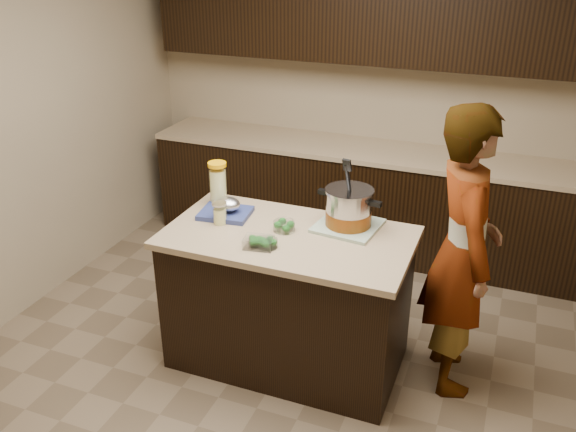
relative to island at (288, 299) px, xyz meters
name	(u,v)px	position (x,y,z in m)	size (l,w,h in m)	color
ground_plane	(288,358)	(0.00, 0.00, -0.45)	(4.00, 4.00, 0.00)	brown
room_shell	(288,98)	(0.00, 0.00, 1.26)	(4.04, 4.04, 2.72)	tan
back_cabinets	(365,142)	(0.00, 1.74, 0.49)	(3.60, 0.63, 2.33)	black
island	(288,299)	(0.00, 0.00, 0.00)	(1.46, 0.81, 0.90)	black
dish_towel	(348,226)	(0.30, 0.22, 0.46)	(0.36, 0.36, 0.02)	#51795A
stock_pot	(349,210)	(0.30, 0.22, 0.56)	(0.41, 0.33, 0.41)	#B7B7BC
lemonade_pitcher	(218,186)	(-0.58, 0.23, 0.58)	(0.12, 0.12, 0.29)	#E2DF8A
mason_jar	(220,214)	(-0.44, -0.01, 0.51)	(0.10, 0.10, 0.15)	#E2DF8A
broccoli_tub_left	(284,226)	(-0.04, 0.04, 0.48)	(0.17, 0.17, 0.06)	silver
broccoli_tub_right	(268,244)	(-0.05, -0.19, 0.47)	(0.13, 0.13, 0.05)	silver
broccoli_tub_rect	(259,243)	(-0.10, -0.21, 0.47)	(0.18, 0.14, 0.06)	silver
blue_tray	(227,210)	(-0.45, 0.10, 0.49)	(0.34, 0.28, 0.12)	navy
person	(462,253)	(0.98, 0.21, 0.41)	(0.63, 0.41, 1.73)	gray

